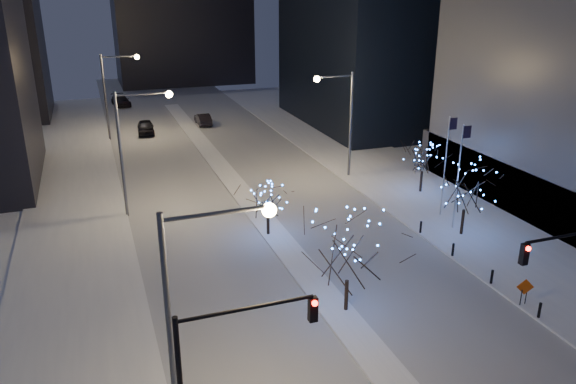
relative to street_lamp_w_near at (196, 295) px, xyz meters
name	(u,v)px	position (x,y,z in m)	size (l,w,h in m)	color
road	(225,173)	(8.94, 33.00, -6.49)	(20.00, 130.00, 0.02)	#B0B5C0
median	(239,189)	(8.94, 28.00, -6.42)	(2.00, 80.00, 0.15)	white
east_sidewalk	(444,207)	(23.94, 18.00, -6.42)	(10.00, 90.00, 0.15)	white
west_sidewalk	(75,261)	(-5.06, 18.00, -6.42)	(8.00, 90.00, 0.15)	white
street_lamp_w_near	(196,295)	(0.00, 0.00, 0.00)	(4.40, 0.56, 10.00)	#595E66
street_lamp_w_mid	(133,136)	(0.00, 25.00, 0.00)	(4.40, 0.56, 10.00)	#595E66
street_lamp_w_far	(113,85)	(0.00, 50.00, 0.00)	(4.40, 0.56, 10.00)	#595E66
street_lamp_east	(342,111)	(19.02, 28.00, -0.05)	(3.90, 0.56, 10.00)	#595E66
traffic_signal_west	(223,363)	(0.50, -2.00, -1.74)	(5.26, 0.43, 7.00)	black
flagpoles	(453,164)	(22.30, 15.25, -1.70)	(1.35, 2.60, 8.00)	silver
bollards	(471,262)	(19.14, 8.00, -5.90)	(0.16, 12.16, 0.90)	black
car_near	(146,127)	(3.34, 51.46, -5.67)	(1.95, 4.86, 1.66)	black
car_mid	(203,119)	(11.02, 53.86, -5.75)	(1.59, 4.55, 1.50)	black
car_far	(121,101)	(1.71, 70.35, -5.71)	(2.20, 5.41, 1.57)	black
holiday_tree_median_near	(348,249)	(9.44, 6.34, -2.56)	(6.83, 6.83, 6.14)	black
holiday_tree_median_far	(268,198)	(8.44, 17.64, -3.52)	(4.11, 4.11, 4.34)	black
holiday_tree_plaza_near	(466,187)	(21.88, 12.82, -2.72)	(5.25, 5.25, 5.71)	black
holiday_tree_plaza_far	(423,157)	(23.99, 21.71, -3.15)	(4.01, 4.01, 4.82)	black
construction_sign	(525,289)	(19.24, 3.37, -5.36)	(0.95, 0.38, 1.65)	black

